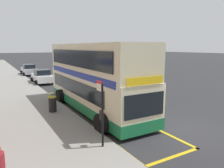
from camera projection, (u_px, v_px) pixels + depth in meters
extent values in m
plane|color=#28282B|center=(43.00, 71.00, 38.21)|extent=(260.00, 260.00, 0.00)
cube|color=beige|center=(93.00, 90.00, 14.36)|extent=(2.50, 10.87, 2.30)
cube|color=beige|center=(93.00, 58.00, 14.00)|extent=(2.48, 10.65, 1.90)
cube|color=#196B3D|center=(94.00, 102.00, 14.51)|extent=(2.52, 10.89, 0.60)
cube|color=navy|center=(93.00, 73.00, 14.16)|extent=(2.53, 10.00, 0.36)
cube|color=black|center=(73.00, 86.00, 14.03)|extent=(0.04, 8.70, 0.90)
cube|color=black|center=(74.00, 58.00, 13.37)|extent=(0.04, 9.57, 1.00)
cube|color=black|center=(145.00, 105.00, 9.66)|extent=(2.20, 0.04, 1.10)
cube|color=yellow|center=(145.00, 81.00, 9.47)|extent=(2.00, 0.04, 0.36)
cylinder|color=black|center=(103.00, 123.00, 10.51)|extent=(0.56, 1.00, 1.00)
cylinder|color=black|center=(146.00, 115.00, 11.83)|extent=(0.56, 1.00, 1.00)
cylinder|color=black|center=(61.00, 96.00, 16.40)|extent=(0.56, 1.00, 1.00)
cylinder|color=black|center=(93.00, 92.00, 17.72)|extent=(0.56, 1.00, 1.00)
cube|color=gold|center=(75.00, 114.00, 13.59)|extent=(0.16, 14.19, 0.01)
cube|color=gold|center=(113.00, 108.00, 14.95)|extent=(0.16, 14.19, 0.01)
cube|color=gold|center=(173.00, 157.00, 8.28)|extent=(2.94, 0.16, 0.01)
cube|color=gold|center=(63.00, 92.00, 20.26)|extent=(2.94, 0.16, 0.01)
cylinder|color=black|center=(103.00, 116.00, 8.66)|extent=(0.09, 0.09, 2.62)
cube|color=silver|center=(99.00, 87.00, 8.68)|extent=(0.05, 0.42, 0.30)
cube|color=red|center=(99.00, 82.00, 8.65)|extent=(0.05, 0.42, 0.10)
cube|color=black|center=(101.00, 115.00, 8.74)|extent=(0.06, 0.28, 0.40)
cube|color=#B2B5BA|center=(29.00, 71.00, 32.30)|extent=(1.76, 4.20, 0.72)
cube|color=black|center=(29.00, 66.00, 32.10)|extent=(1.52, 1.90, 0.60)
cylinder|color=black|center=(21.00, 73.00, 33.01)|extent=(0.22, 0.60, 0.60)
cylinder|color=black|center=(34.00, 72.00, 33.93)|extent=(0.22, 0.60, 0.60)
cylinder|color=black|center=(24.00, 74.00, 30.79)|extent=(0.22, 0.60, 0.60)
cylinder|color=black|center=(37.00, 74.00, 31.71)|extent=(0.22, 0.60, 0.60)
cube|color=silver|center=(42.00, 78.00, 25.02)|extent=(1.76, 4.20, 0.72)
cube|color=black|center=(42.00, 72.00, 24.82)|extent=(1.52, 1.90, 0.60)
cylinder|color=black|center=(32.00, 80.00, 25.73)|extent=(0.22, 0.60, 0.60)
cylinder|color=black|center=(48.00, 79.00, 26.65)|extent=(0.22, 0.60, 0.60)
cylinder|color=black|center=(36.00, 83.00, 23.51)|extent=(0.22, 0.60, 0.60)
cylinder|color=black|center=(53.00, 82.00, 24.43)|extent=(0.22, 0.60, 0.60)
cylinder|color=black|center=(53.00, 105.00, 13.58)|extent=(0.48, 0.48, 0.91)
cylinder|color=#A5991E|center=(52.00, 97.00, 13.49)|extent=(0.51, 0.51, 0.08)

